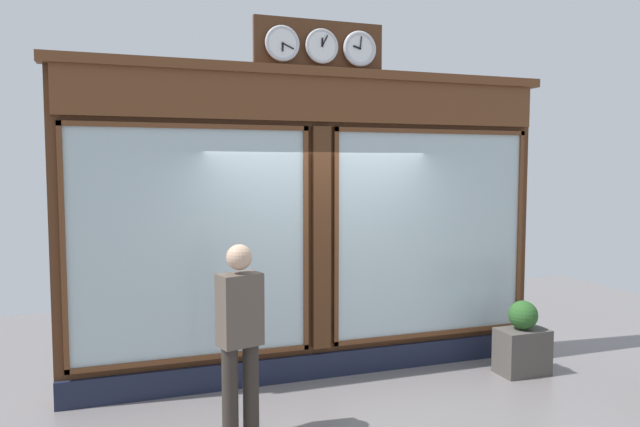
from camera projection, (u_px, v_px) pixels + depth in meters
The scene contains 4 objects.
shop_facade at pixel (316, 223), 6.61m from camera, with size 5.54×0.42×3.90m.
pedestrian at pixel (240, 333), 5.07m from camera, with size 0.41×0.31×1.69m.
planter_box at pixel (522, 351), 6.73m from camera, with size 0.56×0.36×0.51m, color #4C4742.
planter_shrub at pixel (523, 315), 6.70m from camera, with size 0.33×0.33×0.33m, color #285623.
Camera 1 is at (2.12, 6.11, 2.34)m, focal length 33.38 mm.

